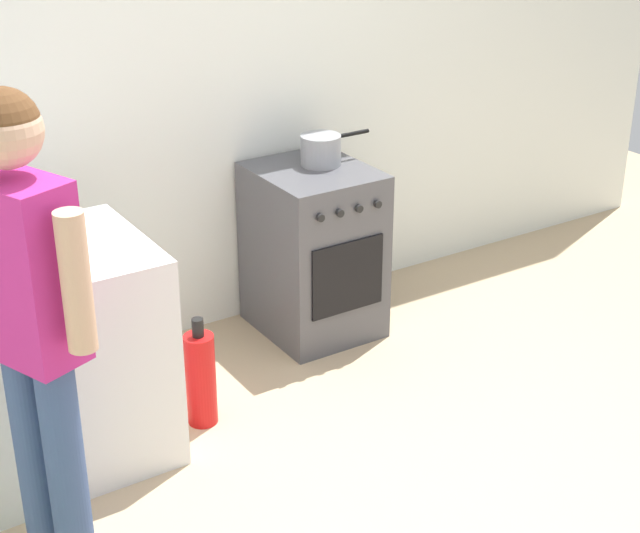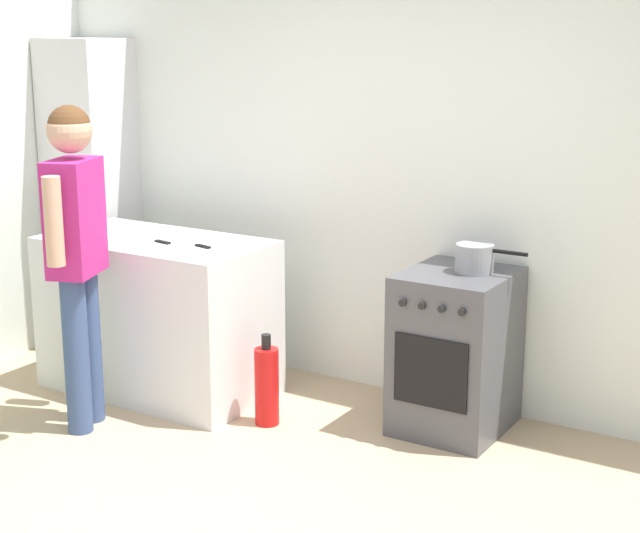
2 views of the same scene
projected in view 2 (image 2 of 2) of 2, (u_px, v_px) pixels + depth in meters
name	position (u px, v px, depth m)	size (l,w,h in m)	color
back_wall	(430.00, 171.00, 5.38)	(6.00, 0.10, 2.60)	silver
counter_unit	(158.00, 315.00, 5.65)	(1.30, 0.70, 0.90)	silver
oven_left	(456.00, 351.00, 5.10)	(0.53, 0.62, 0.85)	#4C4C51
pot	(475.00, 258.00, 4.98)	(0.38, 0.20, 0.15)	gray
knife_chef	(105.00, 230.00, 5.78)	(0.31, 0.12, 0.01)	silver
knife_carving	(192.00, 244.00, 5.40)	(0.33, 0.11, 0.01)	silver
knife_bread	(151.00, 240.00, 5.51)	(0.35, 0.09, 0.01)	silver
person	(76.00, 238.00, 4.99)	(0.31, 0.54, 1.70)	#384C7A
fire_extinguisher	(267.00, 385.00, 5.20)	(0.13, 0.13, 0.50)	red
larder_cabinet	(92.00, 195.00, 6.40)	(0.48, 0.44, 2.00)	silver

